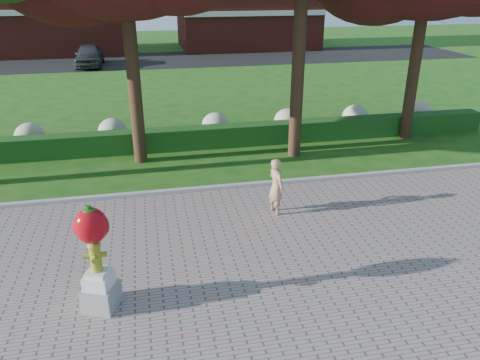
# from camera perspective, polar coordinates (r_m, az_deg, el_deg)

# --- Properties ---
(ground) EXTENTS (100.00, 100.00, 0.00)m
(ground) POSITION_cam_1_polar(r_m,az_deg,el_deg) (11.66, -1.64, -7.42)
(ground) COLOR #155415
(ground) RESTS_ON ground
(walkway) EXTENTS (40.00, 14.00, 0.04)m
(walkway) POSITION_cam_1_polar(r_m,az_deg,el_deg) (8.54, 3.46, -20.94)
(walkway) COLOR gray
(walkway) RESTS_ON ground
(curb) EXTENTS (40.00, 0.18, 0.15)m
(curb) POSITION_cam_1_polar(r_m,az_deg,el_deg) (14.26, -3.79, -1.06)
(curb) COLOR #ADADA5
(curb) RESTS_ON ground
(lawn_hedge) EXTENTS (24.00, 0.70, 0.80)m
(lawn_hedge) POSITION_cam_1_polar(r_m,az_deg,el_deg) (17.84, -5.67, 5.14)
(lawn_hedge) COLOR #123F15
(lawn_hedge) RESTS_ON ground
(hydrangea_row) EXTENTS (20.10, 1.10, 0.99)m
(hydrangea_row) POSITION_cam_1_polar(r_m,az_deg,el_deg) (18.81, -4.29, 6.64)
(hydrangea_row) COLOR #B3B88C
(hydrangea_row) RESTS_ON ground
(street) EXTENTS (50.00, 8.00, 0.02)m
(street) POSITION_cam_1_polar(r_m,az_deg,el_deg) (38.36, -9.32, 14.27)
(street) COLOR black
(street) RESTS_ON ground
(building_left) EXTENTS (14.00, 8.00, 7.00)m
(building_left) POSITION_cam_1_polar(r_m,az_deg,el_deg) (44.70, -23.69, 18.51)
(building_left) COLOR maroon
(building_left) RESTS_ON ground
(building_right) EXTENTS (12.00, 8.00, 6.40)m
(building_right) POSITION_cam_1_polar(r_m,az_deg,el_deg) (45.00, 0.80, 19.98)
(building_right) COLOR maroon
(building_right) RESTS_ON ground
(hydrant_sculpture) EXTENTS (0.78, 0.78, 2.22)m
(hydrant_sculpture) POSITION_cam_1_polar(r_m,az_deg,el_deg) (9.25, -17.22, -8.80)
(hydrant_sculpture) COLOR gray
(hydrant_sculpture) RESTS_ON walkway
(woman) EXTENTS (0.53, 0.66, 1.57)m
(woman) POSITION_cam_1_polar(r_m,az_deg,el_deg) (12.61, 4.43, -0.76)
(woman) COLOR tan
(woman) RESTS_ON walkway
(parked_car) EXTENTS (1.92, 4.57, 1.55)m
(parked_car) POSITION_cam_1_polar(r_m,az_deg,el_deg) (36.61, -17.91, 14.29)
(parked_car) COLOR #3A3B41
(parked_car) RESTS_ON street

